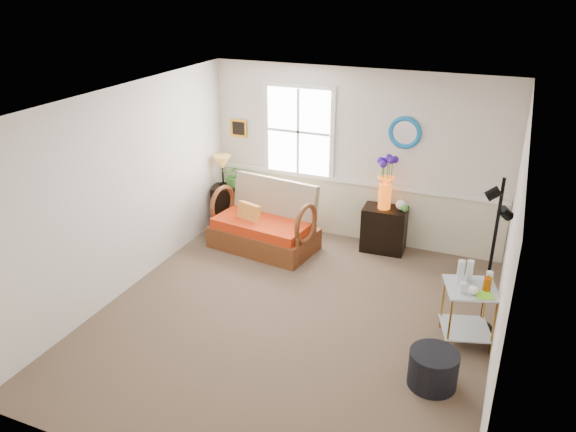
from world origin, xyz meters
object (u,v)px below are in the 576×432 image
at_px(ottoman, 433,369).
at_px(loveseat, 263,217).
at_px(cabinet, 384,229).
at_px(lamp_stand, 225,206).
at_px(floor_lamp, 491,258).
at_px(side_table, 467,314).

bearing_deg(ottoman, loveseat, 143.22).
xyz_separation_m(loveseat, cabinet, (1.67, 0.61, -0.16)).
bearing_deg(loveseat, lamp_stand, 158.49).
bearing_deg(lamp_stand, loveseat, -29.24).
bearing_deg(loveseat, floor_lamp, -8.52).
height_order(cabinet, floor_lamp, floor_lamp).
relative_size(cabinet, ottoman, 1.37).
xyz_separation_m(lamp_stand, cabinet, (2.61, 0.09, 0.00)).
distance_m(cabinet, side_table, 2.32).
relative_size(floor_lamp, ottoman, 3.78).
distance_m(lamp_stand, cabinet, 2.61).
bearing_deg(side_table, cabinet, 126.82).
height_order(loveseat, cabinet, loveseat).
distance_m(loveseat, side_table, 3.31).
height_order(loveseat, lamp_stand, loveseat).
bearing_deg(side_table, ottoman, -103.53).
distance_m(loveseat, floor_lamp, 3.37).
distance_m(side_table, ottoman, 0.92).
bearing_deg(cabinet, floor_lamp, -47.88).
height_order(cabinet, side_table, side_table).
xyz_separation_m(lamp_stand, ottoman, (3.79, -2.65, -0.14)).
bearing_deg(floor_lamp, cabinet, 119.83).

